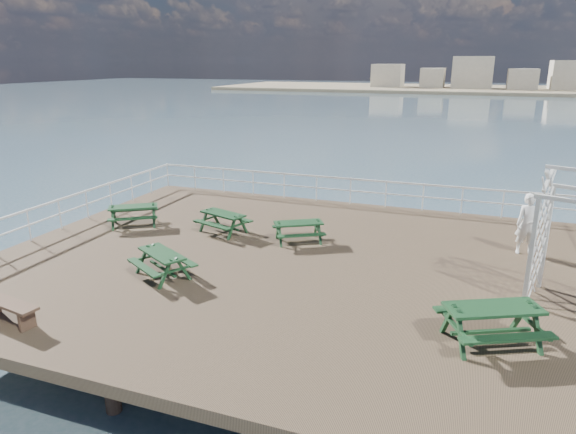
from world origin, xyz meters
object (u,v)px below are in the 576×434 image
(picnic_table_c, at_px, (298,227))
(person, at_px, (528,224))
(picnic_table_e, at_px, (493,317))
(picnic_table_d, at_px, (162,259))
(picnic_table_a, at_px, (133,211))
(flat_bench_far, at_px, (8,307))
(picnic_table_b, at_px, (223,218))

(picnic_table_c, relative_size, person, 1.05)
(picnic_table_c, bearing_deg, picnic_table_e, -68.71)
(picnic_table_d, height_order, picnic_table_e, picnic_table_e)
(picnic_table_a, distance_m, person, 13.24)
(picnic_table_e, distance_m, flat_bench_far, 10.70)
(picnic_table_c, height_order, flat_bench_far, picnic_table_c)
(picnic_table_a, distance_m, picnic_table_d, 5.08)
(picnic_table_e, distance_m, person, 6.12)
(picnic_table_e, bearing_deg, flat_bench_far, 168.73)
(picnic_table_b, relative_size, picnic_table_e, 0.80)
(flat_bench_far, bearing_deg, picnic_table_e, 25.06)
(picnic_table_a, bearing_deg, picnic_table_d, -78.04)
(picnic_table_d, xyz_separation_m, person, (9.53, 5.40, 0.44))
(picnic_table_a, bearing_deg, picnic_table_c, -29.18)
(picnic_table_b, bearing_deg, person, 26.39)
(flat_bench_far, distance_m, person, 14.41)
(picnic_table_a, bearing_deg, picnic_table_b, -26.06)
(picnic_table_b, xyz_separation_m, picnic_table_c, (2.77, -0.01, -0.02))
(picnic_table_a, height_order, flat_bench_far, picnic_table_a)
(picnic_table_a, distance_m, picnic_table_c, 6.19)
(picnic_table_a, xyz_separation_m, flat_bench_far, (1.74, -7.04, -0.15))
(flat_bench_far, height_order, person, person)
(picnic_table_d, distance_m, flat_bench_far, 3.90)
(picnic_table_e, height_order, flat_bench_far, picnic_table_e)
(picnic_table_c, xyz_separation_m, picnic_table_e, (5.89, -4.62, 0.12))
(picnic_table_b, height_order, person, person)
(flat_bench_far, xyz_separation_m, person, (11.37, 8.83, 0.57))
(picnic_table_c, height_order, picnic_table_d, picnic_table_d)
(picnic_table_c, xyz_separation_m, person, (6.94, 1.40, 0.46))
(person, bearing_deg, picnic_table_a, 179.71)
(picnic_table_c, bearing_deg, picnic_table_d, -153.54)
(picnic_table_a, xyz_separation_m, person, (13.11, 1.80, 0.42))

